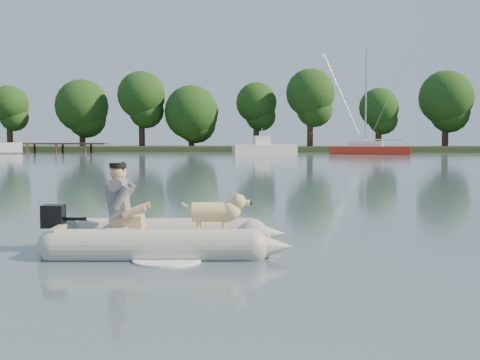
# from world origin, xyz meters

# --- Properties ---
(water) EXTENTS (160.00, 160.00, 0.00)m
(water) POSITION_xyz_m (0.00, 0.00, 0.00)
(water) COLOR slate
(water) RESTS_ON ground
(shore_bank) EXTENTS (160.00, 12.00, 0.70)m
(shore_bank) POSITION_xyz_m (0.00, 62.00, 0.25)
(shore_bank) COLOR #47512D
(shore_bank) RESTS_ON water
(dock) EXTENTS (18.00, 2.00, 1.04)m
(dock) POSITION_xyz_m (-26.00, 52.00, 0.52)
(dock) COLOR #4C331E
(dock) RESTS_ON water
(treeline) EXTENTS (84.66, 7.35, 9.27)m
(treeline) POSITION_xyz_m (5.75, 61.07, 5.30)
(treeline) COLOR #332316
(treeline) RESTS_ON shore_bank
(dinghy) EXTENTS (4.20, 2.99, 1.20)m
(dinghy) POSITION_xyz_m (-0.29, -0.26, 0.50)
(dinghy) COLOR #A2A29D
(dinghy) RESTS_ON water
(man) EXTENTS (0.67, 0.59, 0.92)m
(man) POSITION_xyz_m (-0.89, -0.27, 0.66)
(man) COLOR slate
(man) RESTS_ON dinghy
(dog) EXTENTS (0.82, 0.35, 0.53)m
(dog) POSITION_xyz_m (0.25, -0.17, 0.44)
(dog) COLOR tan
(dog) RESTS_ON dinghy
(outboard_motor) EXTENTS (0.38, 0.28, 0.67)m
(outboard_motor) POSITION_xyz_m (-1.71, -0.39, 0.27)
(outboard_motor) COLOR black
(outboard_motor) RESTS_ON dinghy
(motorboat) EXTENTS (6.32, 3.53, 2.52)m
(motorboat) POSITION_xyz_m (-0.92, 47.79, 1.15)
(motorboat) COLOR white
(motorboat) RESTS_ON water
(sailboat) EXTENTS (7.58, 3.61, 10.02)m
(sailboat) POSITION_xyz_m (8.80, 49.14, 0.44)
(sailboat) COLOR red
(sailboat) RESTS_ON water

